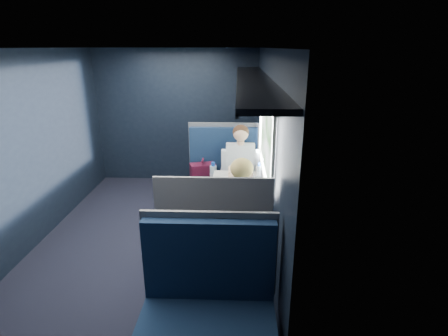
{
  "coord_description": "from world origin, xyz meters",
  "views": [
    {
      "loc": [
        1.05,
        -3.91,
        2.31
      ],
      "look_at": [
        0.9,
        0.0,
        0.95
      ],
      "focal_mm": 28.0,
      "sensor_mm": 36.0,
      "label": 1
    }
  ],
  "objects_px": {
    "seat_row_front": "(225,163)",
    "man": "(240,167)",
    "seat_bay_far": "(216,247)",
    "seat_bay_near": "(222,182)",
    "table": "(235,190)",
    "seat_row_back": "(208,314)",
    "bottle_small": "(259,172)",
    "woman": "(241,212)",
    "laptop": "(263,175)",
    "cup": "(258,170)"
  },
  "relations": [
    {
      "from": "woman",
      "to": "cup",
      "type": "relative_size",
      "value": 16.47
    },
    {
      "from": "seat_bay_near",
      "to": "seat_bay_far",
      "type": "height_order",
      "value": "same"
    },
    {
      "from": "seat_bay_near",
      "to": "bottle_small",
      "type": "bearing_deg",
      "value": -54.08
    },
    {
      "from": "table",
      "to": "seat_row_back",
      "type": "bearing_deg",
      "value": -95.8
    },
    {
      "from": "man",
      "to": "woman",
      "type": "bearing_deg",
      "value": -90.0
    },
    {
      "from": "table",
      "to": "seat_row_back",
      "type": "height_order",
      "value": "seat_row_back"
    },
    {
      "from": "seat_bay_near",
      "to": "woman",
      "type": "bearing_deg",
      "value": -80.46
    },
    {
      "from": "seat_bay_far",
      "to": "woman",
      "type": "bearing_deg",
      "value": 33.82
    },
    {
      "from": "man",
      "to": "table",
      "type": "bearing_deg",
      "value": -95.52
    },
    {
      "from": "bottle_small",
      "to": "seat_bay_far",
      "type": "bearing_deg",
      "value": -114.27
    },
    {
      "from": "woman",
      "to": "bottle_small",
      "type": "bearing_deg",
      "value": 75.62
    },
    {
      "from": "bottle_small",
      "to": "seat_row_back",
      "type": "bearing_deg",
      "value": -103.59
    },
    {
      "from": "seat_row_front",
      "to": "man",
      "type": "xyz_separation_m",
      "value": [
        0.25,
        -1.1,
        0.31
      ]
    },
    {
      "from": "seat_bay_far",
      "to": "man",
      "type": "height_order",
      "value": "man"
    },
    {
      "from": "seat_row_front",
      "to": "seat_row_back",
      "type": "bearing_deg",
      "value": -90.0
    },
    {
      "from": "table",
      "to": "seat_bay_near",
      "type": "relative_size",
      "value": 0.79
    },
    {
      "from": "woman",
      "to": "seat_row_back",
      "type": "bearing_deg",
      "value": -102.93
    },
    {
      "from": "table",
      "to": "man",
      "type": "relative_size",
      "value": 0.76
    },
    {
      "from": "seat_bay_far",
      "to": "laptop",
      "type": "bearing_deg",
      "value": 62.65
    },
    {
      "from": "seat_row_back",
      "to": "woman",
      "type": "height_order",
      "value": "woman"
    },
    {
      "from": "seat_bay_far",
      "to": "cup",
      "type": "relative_size",
      "value": 15.69
    },
    {
      "from": "seat_row_front",
      "to": "man",
      "type": "relative_size",
      "value": 0.88
    },
    {
      "from": "table",
      "to": "seat_bay_near",
      "type": "height_order",
      "value": "seat_bay_near"
    },
    {
      "from": "table",
      "to": "seat_row_front",
      "type": "bearing_deg",
      "value": 95.8
    },
    {
      "from": "seat_bay_far",
      "to": "seat_row_front",
      "type": "relative_size",
      "value": 1.09
    },
    {
      "from": "bottle_small",
      "to": "woman",
      "type": "bearing_deg",
      "value": -104.38
    },
    {
      "from": "seat_row_back",
      "to": "cup",
      "type": "bearing_deg",
      "value": 77.76
    },
    {
      "from": "table",
      "to": "seat_bay_far",
      "type": "height_order",
      "value": "seat_bay_far"
    },
    {
      "from": "seat_bay_near",
      "to": "seat_bay_far",
      "type": "bearing_deg",
      "value": -89.48
    },
    {
      "from": "table",
      "to": "woman",
      "type": "relative_size",
      "value": 0.76
    },
    {
      "from": "seat_bay_near",
      "to": "man",
      "type": "relative_size",
      "value": 0.95
    },
    {
      "from": "seat_row_front",
      "to": "seat_bay_near",
      "type": "bearing_deg",
      "value": -90.98
    },
    {
      "from": "seat_bay_far",
      "to": "bottle_small",
      "type": "height_order",
      "value": "seat_bay_far"
    },
    {
      "from": "seat_bay_far",
      "to": "seat_row_front",
      "type": "height_order",
      "value": "seat_bay_far"
    },
    {
      "from": "seat_row_front",
      "to": "cup",
      "type": "distance_m",
      "value": 1.51
    },
    {
      "from": "laptop",
      "to": "cup",
      "type": "bearing_deg",
      "value": 101.59
    },
    {
      "from": "seat_row_front",
      "to": "seat_row_back",
      "type": "xyz_separation_m",
      "value": [
        0.0,
        -3.59,
        0.0
      ]
    },
    {
      "from": "seat_row_front",
      "to": "bottle_small",
      "type": "relative_size",
      "value": 5.34
    },
    {
      "from": "table",
      "to": "seat_row_front",
      "type": "distance_m",
      "value": 1.82
    },
    {
      "from": "table",
      "to": "woman",
      "type": "height_order",
      "value": "woman"
    },
    {
      "from": "seat_bay_near",
      "to": "seat_row_back",
      "type": "relative_size",
      "value": 1.09
    },
    {
      "from": "bottle_small",
      "to": "seat_bay_near",
      "type": "bearing_deg",
      "value": 125.92
    },
    {
      "from": "table",
      "to": "cup",
      "type": "xyz_separation_m",
      "value": [
        0.3,
        0.42,
        0.12
      ]
    },
    {
      "from": "man",
      "to": "laptop",
      "type": "relative_size",
      "value": 3.58
    },
    {
      "from": "table",
      "to": "seat_bay_near",
      "type": "bearing_deg",
      "value": 102.78
    },
    {
      "from": "cup",
      "to": "seat_bay_near",
      "type": "bearing_deg",
      "value": 137.28
    },
    {
      "from": "seat_bay_far",
      "to": "seat_row_front",
      "type": "distance_m",
      "value": 2.67
    },
    {
      "from": "seat_bay_far",
      "to": "laptop",
      "type": "relative_size",
      "value": 3.41
    },
    {
      "from": "man",
      "to": "laptop",
      "type": "xyz_separation_m",
      "value": [
        0.28,
        -0.54,
        0.09
      ]
    },
    {
      "from": "laptop",
      "to": "cup",
      "type": "relative_size",
      "value": 4.6
    }
  ]
}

